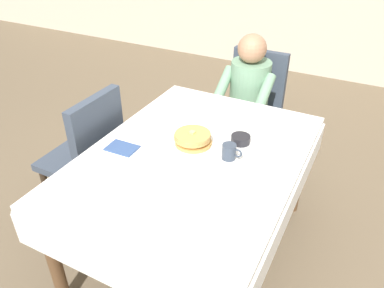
# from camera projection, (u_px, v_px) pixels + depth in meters

# --- Properties ---
(ground_plane) EXTENTS (14.00, 14.00, 0.00)m
(ground_plane) POSITION_uv_depth(u_px,v_px,m) (194.00, 248.00, 2.44)
(ground_plane) COLOR brown
(dining_table_main) EXTENTS (1.12, 1.52, 0.74)m
(dining_table_main) POSITION_uv_depth(u_px,v_px,m) (194.00, 168.00, 2.09)
(dining_table_main) COLOR white
(dining_table_main) RESTS_ON ground
(chair_diner) EXTENTS (0.44, 0.45, 0.93)m
(chair_diner) POSITION_uv_depth(u_px,v_px,m) (253.00, 102.00, 3.05)
(chair_diner) COLOR #384251
(chair_diner) RESTS_ON ground
(diner_person) EXTENTS (0.40, 0.43, 1.12)m
(diner_person) POSITION_uv_depth(u_px,v_px,m) (247.00, 94.00, 2.86)
(diner_person) COLOR gray
(diner_person) RESTS_ON ground
(chair_left_side) EXTENTS (0.45, 0.44, 0.93)m
(chair_left_side) POSITION_uv_depth(u_px,v_px,m) (89.00, 150.00, 2.45)
(chair_left_side) COLOR #384251
(chair_left_side) RESTS_ON ground
(plate_breakfast) EXTENTS (0.28, 0.28, 0.02)m
(plate_breakfast) POSITION_uv_depth(u_px,v_px,m) (192.00, 145.00, 2.10)
(plate_breakfast) COLOR white
(plate_breakfast) RESTS_ON dining_table_main
(breakfast_stack) EXTENTS (0.21, 0.21, 0.08)m
(breakfast_stack) POSITION_uv_depth(u_px,v_px,m) (193.00, 138.00, 2.08)
(breakfast_stack) COLOR tan
(breakfast_stack) RESTS_ON plate_breakfast
(cup_coffee) EXTENTS (0.11, 0.08, 0.08)m
(cup_coffee) POSITION_uv_depth(u_px,v_px,m) (229.00, 152.00, 1.99)
(cup_coffee) COLOR #333D4C
(cup_coffee) RESTS_ON dining_table_main
(bowl_butter) EXTENTS (0.11, 0.11, 0.04)m
(bowl_butter) POSITION_uv_depth(u_px,v_px,m) (241.00, 139.00, 2.13)
(bowl_butter) COLOR black
(bowl_butter) RESTS_ON dining_table_main
(syrup_pitcher) EXTENTS (0.08, 0.08, 0.07)m
(syrup_pitcher) POSITION_uv_depth(u_px,v_px,m) (164.00, 119.00, 2.30)
(syrup_pitcher) COLOR silver
(syrup_pitcher) RESTS_ON dining_table_main
(fork_left_of_plate) EXTENTS (0.02, 0.18, 0.00)m
(fork_left_of_plate) POSITION_uv_depth(u_px,v_px,m) (162.00, 139.00, 2.16)
(fork_left_of_plate) COLOR silver
(fork_left_of_plate) RESTS_ON dining_table_main
(knife_right_of_plate) EXTENTS (0.04, 0.20, 0.00)m
(knife_right_of_plate) POSITION_uv_depth(u_px,v_px,m) (222.00, 157.00, 2.02)
(knife_right_of_plate) COLOR silver
(knife_right_of_plate) RESTS_ON dining_table_main
(spoon_near_edge) EXTENTS (0.15, 0.05, 0.00)m
(spoon_near_edge) POSITION_uv_depth(u_px,v_px,m) (170.00, 177.00, 1.87)
(spoon_near_edge) COLOR silver
(spoon_near_edge) RESTS_ON dining_table_main
(napkin_folded) EXTENTS (0.17, 0.12, 0.01)m
(napkin_folded) POSITION_uv_depth(u_px,v_px,m) (122.00, 148.00, 2.09)
(napkin_folded) COLOR #334C7F
(napkin_folded) RESTS_ON dining_table_main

